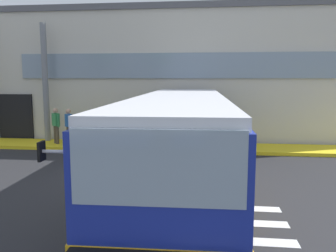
{
  "coord_description": "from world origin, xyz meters",
  "views": [
    {
      "loc": [
        2.41,
        -10.91,
        3.21
      ],
      "look_at": [
        0.95,
        1.5,
        1.5
      ],
      "focal_mm": 37.48,
      "sensor_mm": 36.0,
      "label": 1
    }
  ],
  "objects_px": {
    "entry_support_column": "(45,83)",
    "passenger_near_column": "(56,124)",
    "passenger_at_curb_edge": "(100,124)",
    "safety_bollard_yellow": "(220,145)",
    "passenger_by_doorway": "(69,125)",
    "bus_main_foreground": "(181,141)"
  },
  "relations": [
    {
      "from": "passenger_at_curb_edge",
      "to": "entry_support_column",
      "type": "bearing_deg",
      "value": 167.93
    },
    {
      "from": "safety_bollard_yellow",
      "to": "passenger_near_column",
      "type": "bearing_deg",
      "value": 172.25
    },
    {
      "from": "safety_bollard_yellow",
      "to": "entry_support_column",
      "type": "bearing_deg",
      "value": 167.9
    },
    {
      "from": "bus_main_foreground",
      "to": "passenger_near_column",
      "type": "xyz_separation_m",
      "value": [
        -6.29,
        5.15,
        -0.26
      ]
    },
    {
      "from": "bus_main_foreground",
      "to": "passenger_near_column",
      "type": "relative_size",
      "value": 7.46
    },
    {
      "from": "bus_main_foreground",
      "to": "passenger_at_curb_edge",
      "type": "height_order",
      "value": "bus_main_foreground"
    },
    {
      "from": "passenger_by_doorway",
      "to": "passenger_at_curb_edge",
      "type": "relative_size",
      "value": 1.0
    },
    {
      "from": "entry_support_column",
      "to": "passenger_near_column",
      "type": "distance_m",
      "value": 2.21
    },
    {
      "from": "passenger_at_curb_edge",
      "to": "safety_bollard_yellow",
      "type": "relative_size",
      "value": 1.86
    },
    {
      "from": "bus_main_foreground",
      "to": "passenger_by_doorway",
      "type": "xyz_separation_m",
      "value": [
        -5.57,
        4.9,
        -0.26
      ]
    },
    {
      "from": "passenger_near_column",
      "to": "safety_bollard_yellow",
      "type": "distance_m",
      "value": 7.69
    },
    {
      "from": "entry_support_column",
      "to": "passenger_by_doorway",
      "type": "height_order",
      "value": "entry_support_column"
    },
    {
      "from": "entry_support_column",
      "to": "passenger_at_curb_edge",
      "type": "relative_size",
      "value": 3.39
    },
    {
      "from": "entry_support_column",
      "to": "bus_main_foreground",
      "type": "relative_size",
      "value": 0.45
    },
    {
      "from": "passenger_near_column",
      "to": "passenger_by_doorway",
      "type": "relative_size",
      "value": 1.0
    },
    {
      "from": "bus_main_foreground",
      "to": "safety_bollard_yellow",
      "type": "xyz_separation_m",
      "value": [
        1.3,
        4.12,
        -0.89
      ]
    },
    {
      "from": "passenger_by_doorway",
      "to": "safety_bollard_yellow",
      "type": "relative_size",
      "value": 1.86
    },
    {
      "from": "entry_support_column",
      "to": "passenger_near_column",
      "type": "height_order",
      "value": "entry_support_column"
    },
    {
      "from": "entry_support_column",
      "to": "passenger_at_curb_edge",
      "type": "xyz_separation_m",
      "value": [
        2.87,
        -0.61,
        -1.91
      ]
    },
    {
      "from": "bus_main_foreground",
      "to": "passenger_near_column",
      "type": "bearing_deg",
      "value": 140.7
    },
    {
      "from": "passenger_near_column",
      "to": "passenger_at_curb_edge",
      "type": "height_order",
      "value": "same"
    },
    {
      "from": "passenger_near_column",
      "to": "passenger_by_doorway",
      "type": "height_order",
      "value": "same"
    }
  ]
}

